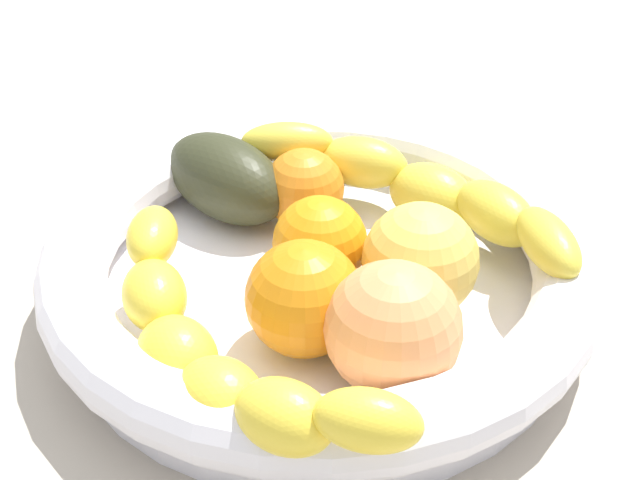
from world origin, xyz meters
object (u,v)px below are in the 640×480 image
Objects in this scene: orange_front at (304,298)px; banana_draped_right at (423,190)px; banana_draped_left at (214,355)px; avocado_dark at (226,178)px; peach_blush at (393,329)px; orange_mid_left at (312,240)px; fruit_bowl at (320,264)px; orange_mid_right at (304,188)px; apple_yellow at (420,260)px.

banana_draped_right is at bearing 54.47° from orange_front.
banana_draped_left is 19.64cm from banana_draped_right.
peach_blush reaches higher than avocado_dark.
orange_mid_left is (0.54, 5.96, -0.37)cm from orange_front.
banana_draped_left and orange_front have the same top height.
fruit_bowl is 9.47cm from peach_blush.
orange_front is 0.64× the size of avocado_dark.
avocado_dark is 18.82cm from peach_blush.
orange_front is 0.91× the size of peach_blush.
orange_mid_left is at bearing 143.94° from fruit_bowl.
apple_yellow reaches higher than orange_mid_right.
orange_mid_right reaches higher than fruit_bowl.
fruit_bowl is 1.80× the size of banana_draped_left.
banana_draped_left is at bearing -117.77° from fruit_bowl.
apple_yellow is at bearing -25.11° from fruit_bowl.
peach_blush is at bearing 10.95° from banana_draped_left.
peach_blush is (-3.34, -13.76, 0.35)cm from banana_draped_right.
orange_front is at bearing 145.93° from peach_blush.
avocado_dark is at bearing 91.73° from banana_draped_left.
orange_mid_left is (-7.18, -4.84, -0.35)cm from banana_draped_right.
fruit_bowl is 6.01cm from orange_front.
banana_draped_right is at bearing 33.98° from orange_mid_left.
fruit_bowl is at bearing -142.27° from banana_draped_right.
fruit_bowl is at bearing 154.89° from apple_yellow.
peach_blush is at bearing -60.30° from avocado_dark.
fruit_bowl is 6.62cm from orange_mid_right.
avocado_dark is 1.49× the size of apple_yellow.
banana_draped_right reaches higher than orange_mid_right.
orange_mid_left is 0.85× the size of apple_yellow.
avocado_dark is at bearing 119.70° from peach_blush.
apple_yellow is (10.92, 7.69, -0.24)cm from banana_draped_left.
orange_mid_left is 0.80× the size of peach_blush.
banana_draped_right is 14.16cm from peach_blush.
orange_mid_left is (4.93, 10.62, -0.74)cm from banana_draped_left.
apple_yellow is (6.34, -9.01, 0.67)cm from orange_mid_right.
peach_blush is (3.84, -8.92, 0.70)cm from orange_mid_left.
avocado_dark is at bearing 127.51° from fruit_bowl.
fruit_bowl is at bearing -82.68° from orange_mid_right.
peach_blush is at bearing -68.59° from fruit_bowl.
banana_draped_left reaches higher than orange_mid_right.
orange_mid_left is at bearing 153.93° from apple_yellow.
orange_mid_right is 11.04cm from apple_yellow.
fruit_bowl is 5.83× the size of orange_mid_left.
apple_yellow is 6.37cm from peach_blush.
orange_front is (4.40, 4.66, -0.37)cm from banana_draped_left.
banana_draped_left is at bearing -169.05° from peach_blush.
avocado_dark is at bearing 137.95° from apple_yellow.
avocado_dark reaches higher than fruit_bowl.
fruit_bowl is at bearing -52.49° from avocado_dark.
banana_draped_right is (12.11, 15.46, -0.39)cm from banana_draped_left.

